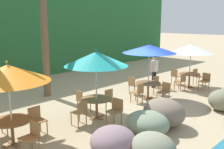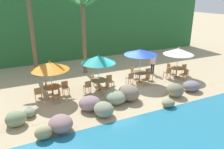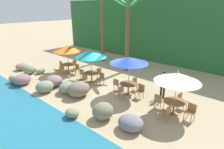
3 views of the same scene
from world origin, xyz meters
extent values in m
plane|color=tan|center=(0.00, 0.00, 0.00)|extent=(120.00, 120.00, 0.00)
cube|color=tan|center=(0.00, 0.00, 0.00)|extent=(18.00, 5.20, 0.01)
cube|color=#286633|center=(0.00, 9.00, 3.00)|extent=(28.00, 2.40, 6.00)
ellipsoid|color=#958F61|center=(-5.87, -3.90, 0.30)|extent=(0.80, 0.66, 0.60)
ellipsoid|color=gray|center=(-1.48, -2.17, 0.37)|extent=(1.26, 1.40, 0.73)
ellipsoid|color=gray|center=(1.06, -3.89, 0.23)|extent=(0.77, 0.69, 0.45)
ellipsoid|color=gray|center=(-5.04, -3.64, 0.38)|extent=(1.13, 1.25, 0.77)
ellipsoid|color=#7E6C5C|center=(-0.55, -2.15, 0.47)|extent=(1.22, 1.46, 0.94)
ellipsoid|color=gray|center=(-6.90, -2.25, 0.36)|extent=(1.02, 0.92, 0.73)
ellipsoid|color=gray|center=(-6.23, -1.60, 0.22)|extent=(0.62, 0.74, 0.45)
ellipsoid|color=gray|center=(-2.68, -3.24, 0.38)|extent=(1.03, 1.17, 0.75)
ellipsoid|color=#958656|center=(-6.99, -1.91, 0.31)|extent=(0.76, 0.61, 0.62)
ellipsoid|color=gray|center=(-8.37, -2.12, 0.31)|extent=(1.02, 1.13, 0.62)
ellipsoid|color=slate|center=(3.88, -2.77, 0.34)|extent=(1.19, 1.06, 0.67)
ellipsoid|color=gray|center=(-3.11, -2.28, 0.38)|extent=(1.23, 1.18, 0.77)
ellipsoid|color=gray|center=(2.33, -2.97, 0.42)|extent=(1.03, 1.11, 0.84)
cylinder|color=silver|center=(-4.68, 0.12, 1.08)|extent=(0.04, 0.04, 2.17)
cone|color=orange|center=(-4.68, 0.12, 2.07)|extent=(2.27, 2.27, 0.46)
sphere|color=orange|center=(-4.68, 0.12, 2.38)|extent=(0.07, 0.07, 0.07)
cube|color=brown|center=(-4.68, 0.12, 0.01)|extent=(0.60, 0.12, 0.03)
cube|color=brown|center=(-4.68, 0.12, 0.01)|extent=(0.12, 0.60, 0.03)
cylinder|color=brown|center=(-4.68, 0.12, 0.37)|extent=(0.09, 0.09, 0.71)
cylinder|color=brown|center=(-4.68, 0.12, 0.72)|extent=(1.10, 1.10, 0.03)
cylinder|color=#9E7042|center=(-3.64, 0.02, 0.23)|extent=(0.04, 0.04, 0.45)
cylinder|color=#9E7042|center=(-4.00, -0.01, 0.23)|extent=(0.04, 0.04, 0.45)
cylinder|color=#9E7042|center=(-3.67, 0.37, 0.23)|extent=(0.04, 0.04, 0.45)
cylinder|color=#9E7042|center=(-4.02, 0.35, 0.23)|extent=(0.04, 0.04, 0.45)
cube|color=#9E7042|center=(-3.83, 0.18, 0.47)|extent=(0.45, 0.45, 0.03)
cube|color=#9E7042|center=(-3.85, 0.38, 0.66)|extent=(0.42, 0.06, 0.42)
cylinder|color=#9E7042|center=(-4.56, 1.16, 0.23)|extent=(0.04, 0.04, 0.45)
cylinder|color=#9E7042|center=(-4.54, 0.80, 0.23)|extent=(0.04, 0.04, 0.45)
cylinder|color=#9E7042|center=(-4.91, 1.14, 0.23)|extent=(0.04, 0.04, 0.45)
cylinder|color=#9E7042|center=(-4.89, 0.79, 0.23)|extent=(0.04, 0.04, 0.45)
cube|color=#9E7042|center=(-4.72, 0.97, 0.47)|extent=(0.44, 0.44, 0.03)
cube|color=#9E7042|center=(-4.92, 0.96, 0.66)|extent=(0.06, 0.42, 0.42)
cylinder|color=#9E7042|center=(-5.70, 0.37, 0.23)|extent=(0.04, 0.04, 0.45)
cylinder|color=#9E7042|center=(-5.34, 0.34, 0.23)|extent=(0.04, 0.04, 0.45)
cylinder|color=#9E7042|center=(-5.72, 0.01, 0.23)|extent=(0.04, 0.04, 0.45)
cylinder|color=#9E7042|center=(-5.36, -0.01, 0.23)|extent=(0.04, 0.04, 0.45)
cube|color=#9E7042|center=(-5.53, 0.18, 0.47)|extent=(0.45, 0.45, 0.03)
cube|color=#9E7042|center=(-5.54, -0.02, 0.66)|extent=(0.42, 0.06, 0.42)
cylinder|color=#9E7042|center=(-4.80, -0.91, 0.23)|extent=(0.04, 0.04, 0.45)
cylinder|color=#9E7042|center=(-4.82, -0.56, 0.23)|extent=(0.04, 0.04, 0.45)
cylinder|color=#9E7042|center=(-4.45, -0.89, 0.23)|extent=(0.04, 0.04, 0.45)
cylinder|color=#9E7042|center=(-4.47, -0.54, 0.23)|extent=(0.04, 0.04, 0.45)
cube|color=#9E7042|center=(-4.64, -0.72, 0.47)|extent=(0.44, 0.44, 0.03)
cube|color=#9E7042|center=(-4.44, -0.71, 0.66)|extent=(0.06, 0.42, 0.42)
cylinder|color=silver|center=(-1.64, -0.05, 1.13)|extent=(0.04, 0.04, 2.26)
cone|color=teal|center=(-1.64, -0.05, 2.16)|extent=(2.22, 2.22, 0.49)
sphere|color=teal|center=(-1.64, -0.05, 2.49)|extent=(0.07, 0.07, 0.07)
cube|color=brown|center=(-1.64, -0.05, 0.01)|extent=(0.60, 0.12, 0.03)
cube|color=brown|center=(-1.64, -0.05, 0.01)|extent=(0.12, 0.60, 0.03)
cylinder|color=brown|center=(-1.64, -0.05, 0.37)|extent=(0.09, 0.09, 0.71)
cylinder|color=brown|center=(-1.64, -0.05, 0.72)|extent=(1.10, 1.10, 0.03)
cylinder|color=#9E7042|center=(-0.61, -0.19, 0.23)|extent=(0.04, 0.04, 0.45)
cylinder|color=#9E7042|center=(-0.96, -0.20, 0.23)|extent=(0.04, 0.04, 0.45)
cylinder|color=#9E7042|center=(-0.62, 0.16, 0.23)|extent=(0.04, 0.04, 0.45)
cylinder|color=#9E7042|center=(-0.97, 0.15, 0.23)|extent=(0.04, 0.04, 0.45)
cube|color=#9E7042|center=(-0.79, -0.02, 0.47)|extent=(0.43, 0.43, 0.03)
cube|color=#9E7042|center=(-0.80, 0.18, 0.66)|extent=(0.42, 0.05, 0.42)
cylinder|color=#9E7042|center=(-1.34, 0.95, 0.23)|extent=(0.04, 0.04, 0.45)
cylinder|color=#9E7042|center=(-1.38, 0.60, 0.23)|extent=(0.04, 0.04, 0.45)
cylinder|color=#9E7042|center=(-1.69, 1.00, 0.23)|extent=(0.04, 0.04, 0.45)
cylinder|color=#9E7042|center=(-1.74, 0.64, 0.23)|extent=(0.04, 0.04, 0.45)
cube|color=#9E7042|center=(-1.54, 0.80, 0.47)|extent=(0.47, 0.47, 0.03)
cube|color=#9E7042|center=(-1.74, 0.82, 0.66)|extent=(0.09, 0.42, 0.42)
cylinder|color=#9E7042|center=(-2.67, 0.09, 0.23)|extent=(0.04, 0.04, 0.45)
cylinder|color=#9E7042|center=(-2.32, 0.11, 0.23)|extent=(0.04, 0.04, 0.45)
cylinder|color=#9E7042|center=(-2.66, -0.27, 0.23)|extent=(0.04, 0.04, 0.45)
cylinder|color=#9E7042|center=(-2.30, -0.25, 0.23)|extent=(0.04, 0.04, 0.45)
cube|color=#9E7042|center=(-2.49, -0.08, 0.47)|extent=(0.44, 0.44, 0.03)
cube|color=#9E7042|center=(-2.48, -0.28, 0.66)|extent=(0.42, 0.05, 0.42)
cylinder|color=#9E7042|center=(-1.80, -1.08, 0.23)|extent=(0.04, 0.04, 0.45)
cylinder|color=#9E7042|center=(-1.81, -0.72, 0.23)|extent=(0.04, 0.04, 0.45)
cylinder|color=#9E7042|center=(-1.45, -1.07, 0.23)|extent=(0.04, 0.04, 0.45)
cylinder|color=#9E7042|center=(-1.45, -0.72, 0.23)|extent=(0.04, 0.04, 0.45)
cube|color=#9E7042|center=(-1.63, -0.90, 0.47)|extent=(0.43, 0.43, 0.03)
cube|color=#9E7042|center=(-1.43, -0.89, 0.66)|extent=(0.04, 0.42, 0.42)
cylinder|color=silver|center=(1.62, 0.09, 1.18)|extent=(0.04, 0.04, 2.36)
cone|color=blue|center=(1.62, 0.09, 2.26)|extent=(2.36, 2.36, 0.36)
sphere|color=blue|center=(1.62, 0.09, 2.52)|extent=(0.07, 0.07, 0.07)
cube|color=brown|center=(1.62, 0.09, 0.01)|extent=(0.60, 0.12, 0.03)
cube|color=brown|center=(1.62, 0.09, 0.01)|extent=(0.12, 0.60, 0.03)
cylinder|color=brown|center=(1.62, 0.09, 0.37)|extent=(0.09, 0.09, 0.71)
cylinder|color=brown|center=(1.62, 0.09, 0.72)|extent=(1.10, 1.10, 0.03)
cylinder|color=#9E7042|center=(2.64, -0.12, 0.23)|extent=(0.04, 0.04, 0.45)
cylinder|color=#9E7042|center=(2.28, -0.11, 0.23)|extent=(0.04, 0.04, 0.45)
cylinder|color=#9E7042|center=(2.65, 0.24, 0.23)|extent=(0.04, 0.04, 0.45)
cylinder|color=#9E7042|center=(2.29, 0.25, 0.23)|extent=(0.04, 0.04, 0.45)
cube|color=#9E7042|center=(2.47, 0.07, 0.47)|extent=(0.43, 0.43, 0.03)
cube|color=#9E7042|center=(2.47, 0.27, 0.66)|extent=(0.42, 0.05, 0.42)
cylinder|color=#9E7042|center=(1.88, 1.10, 0.23)|extent=(0.04, 0.04, 0.45)
cylinder|color=#9E7042|center=(1.85, 0.74, 0.23)|extent=(0.04, 0.04, 0.45)
cylinder|color=#9E7042|center=(1.53, 1.13, 0.23)|extent=(0.04, 0.04, 0.45)
cylinder|color=#9E7042|center=(1.50, 0.77, 0.23)|extent=(0.04, 0.04, 0.45)
cube|color=#9E7042|center=(1.69, 0.93, 0.47)|extent=(0.45, 0.45, 0.03)
cube|color=#9E7042|center=(1.49, 0.95, 0.66)|extent=(0.07, 0.42, 0.42)
cylinder|color=#9E7042|center=(0.58, 0.24, 0.23)|extent=(0.04, 0.04, 0.45)
cylinder|color=#9E7042|center=(0.94, 0.25, 0.23)|extent=(0.04, 0.04, 0.45)
cylinder|color=#9E7042|center=(0.59, -0.12, 0.23)|extent=(0.04, 0.04, 0.45)
cylinder|color=#9E7042|center=(0.95, -0.11, 0.23)|extent=(0.04, 0.04, 0.45)
cube|color=#9E7042|center=(0.77, 0.06, 0.47)|extent=(0.43, 0.43, 0.03)
cube|color=#9E7042|center=(0.77, -0.14, 0.66)|extent=(0.42, 0.05, 0.42)
cylinder|color=#9E7042|center=(1.34, -0.92, 0.23)|extent=(0.04, 0.04, 0.45)
cylinder|color=#9E7042|center=(1.38, -0.56, 0.23)|extent=(0.04, 0.04, 0.45)
cylinder|color=#9E7042|center=(1.70, -0.95, 0.23)|extent=(0.04, 0.04, 0.45)
cylinder|color=#9E7042|center=(1.73, -0.60, 0.23)|extent=(0.04, 0.04, 0.45)
cube|color=#9E7042|center=(1.54, -0.76, 0.47)|extent=(0.46, 0.46, 0.03)
cube|color=#9E7042|center=(1.74, -0.78, 0.66)|extent=(0.07, 0.42, 0.42)
cylinder|color=silver|center=(4.79, -0.25, 1.07)|extent=(0.04, 0.04, 2.15)
cone|color=white|center=(4.79, -0.25, 2.05)|extent=(2.27, 2.27, 0.46)
sphere|color=white|center=(4.79, -0.25, 2.36)|extent=(0.07, 0.07, 0.07)
cube|color=brown|center=(4.79, -0.25, 0.01)|extent=(0.60, 0.12, 0.03)
cube|color=brown|center=(4.79, -0.25, 0.01)|extent=(0.12, 0.60, 0.03)
cylinder|color=brown|center=(4.79, -0.25, 0.37)|extent=(0.09, 0.09, 0.71)
cylinder|color=brown|center=(4.79, -0.25, 0.72)|extent=(1.10, 1.10, 0.03)
cylinder|color=#9E7042|center=(5.80, -0.52, 0.23)|extent=(0.04, 0.04, 0.45)
cylinder|color=#9E7042|center=(5.44, -0.49, 0.23)|extent=(0.04, 0.04, 0.45)
cylinder|color=#9E7042|center=(5.83, -0.16, 0.23)|extent=(0.04, 0.04, 0.45)
cylinder|color=#9E7042|center=(5.47, -0.13, 0.23)|extent=(0.04, 0.04, 0.45)
cube|color=#9E7042|center=(5.63, -0.33, 0.47)|extent=(0.46, 0.46, 0.03)
cube|color=#9E7042|center=(5.65, -0.13, 0.66)|extent=(0.42, 0.08, 0.42)
cylinder|color=#9E7042|center=(5.11, 0.75, 0.23)|extent=(0.04, 0.04, 0.45)
cylinder|color=#9E7042|center=(5.06, 0.39, 0.23)|extent=(0.04, 0.04, 0.45)
cylinder|color=#9E7042|center=(4.76, 0.80, 0.23)|extent=(0.04, 0.04, 0.45)
cylinder|color=#9E7042|center=(4.71, 0.44, 0.23)|extent=(0.04, 0.04, 0.45)
cube|color=#9E7042|center=(4.91, 0.60, 0.47)|extent=(0.48, 0.48, 0.03)
cube|color=#9E7042|center=(4.71, 0.62, 0.66)|extent=(0.10, 0.42, 0.42)
cylinder|color=#9E7042|center=(3.78, 0.02, 0.23)|extent=(0.04, 0.04, 0.45)
cylinder|color=#9E7042|center=(4.14, -0.01, 0.23)|extent=(0.04, 0.04, 0.45)
cylinder|color=#9E7042|center=(3.75, -0.33, 0.23)|extent=(0.04, 0.04, 0.45)
cylinder|color=#9E7042|center=(4.10, -0.36, 0.23)|extent=(0.04, 0.04, 0.45)
cube|color=#9E7042|center=(3.94, -0.17, 0.47)|extent=(0.45, 0.45, 0.03)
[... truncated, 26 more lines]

